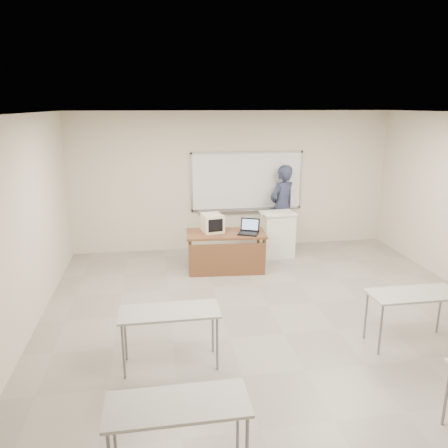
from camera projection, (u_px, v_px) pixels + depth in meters
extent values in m
cube|color=gray|center=(284.00, 334.00, 6.14)|extent=(7.00, 8.00, 0.01)
cube|color=white|center=(247.00, 181.00, 9.57)|extent=(2.40, 0.03, 1.20)
cube|color=#B7BABC|center=(248.00, 153.00, 9.40)|extent=(2.48, 0.04, 0.04)
cube|color=#B7BABC|center=(247.00, 208.00, 9.73)|extent=(2.48, 0.04, 0.04)
cube|color=#B7BABC|center=(192.00, 183.00, 9.38)|extent=(0.04, 0.04, 1.28)
cube|color=#B7BABC|center=(301.00, 180.00, 9.75)|extent=(0.04, 0.04, 1.28)
cube|color=#B7BABC|center=(247.00, 211.00, 9.70)|extent=(2.16, 0.07, 0.02)
cube|color=#A3A29D|center=(169.00, 312.00, 5.23)|extent=(1.20, 0.50, 0.03)
cylinder|color=slate|center=(123.00, 352.00, 5.05)|extent=(0.03, 0.03, 0.70)
cylinder|color=slate|center=(217.00, 344.00, 5.22)|extent=(0.03, 0.03, 0.70)
cylinder|color=slate|center=(125.00, 334.00, 5.43)|extent=(0.03, 0.03, 0.70)
cylinder|color=slate|center=(213.00, 328.00, 5.60)|extent=(0.03, 0.03, 0.70)
cube|color=#A3A29D|center=(415.00, 294.00, 5.72)|extent=(1.20, 0.50, 0.03)
cylinder|color=slate|center=(381.00, 330.00, 5.54)|extent=(0.03, 0.03, 0.70)
cylinder|color=slate|center=(366.00, 315.00, 5.92)|extent=(0.03, 0.03, 0.70)
cylinder|color=slate|center=(440.00, 310.00, 6.09)|extent=(0.03, 0.03, 0.70)
cube|color=#A3A29D|center=(178.00, 405.00, 3.61)|extent=(1.20, 0.50, 0.03)
cylinder|color=slate|center=(114.00, 432.00, 3.81)|extent=(0.03, 0.03, 0.70)
cylinder|color=slate|center=(238.00, 418.00, 3.98)|extent=(0.03, 0.03, 0.70)
cylinder|color=slate|center=(447.00, 395.00, 4.30)|extent=(0.03, 0.03, 0.70)
cube|color=brown|center=(226.00, 234.00, 8.36)|extent=(1.50, 0.75, 0.04)
cube|color=brown|center=(229.00, 260.00, 8.13)|extent=(1.43, 0.03, 0.63)
cylinder|color=#3F2D14|center=(192.00, 260.00, 8.05)|extent=(0.06, 0.06, 0.71)
cylinder|color=#3F2D14|center=(264.00, 256.00, 8.27)|extent=(0.06, 0.06, 0.71)
cylinder|color=#3F2D14|center=(189.00, 249.00, 8.66)|extent=(0.06, 0.06, 0.71)
cylinder|color=#3F2D14|center=(257.00, 245.00, 8.87)|extent=(0.06, 0.06, 0.71)
cube|color=silver|center=(277.00, 235.00, 9.19)|extent=(0.64, 0.46, 0.92)
cube|color=silver|center=(278.00, 213.00, 9.06)|extent=(0.68, 0.50, 0.04)
cube|color=beige|center=(212.00, 223.00, 8.42)|extent=(0.36, 0.38, 0.34)
cube|color=beige|center=(213.00, 225.00, 8.22)|extent=(0.38, 0.04, 0.36)
cube|color=black|center=(213.00, 226.00, 8.20)|extent=(0.29, 0.01, 0.24)
cube|color=black|center=(248.00, 234.00, 8.24)|extent=(0.37, 0.27, 0.02)
cube|color=black|center=(248.00, 233.00, 8.23)|extent=(0.30, 0.15, 0.01)
cube|color=black|center=(246.00, 225.00, 8.37)|extent=(0.37, 0.08, 0.25)
cube|color=#748CB8|center=(247.00, 225.00, 8.36)|extent=(0.31, 0.06, 0.19)
ellipsoid|color=#B7BBBE|center=(253.00, 230.00, 8.48)|extent=(0.11, 0.07, 0.04)
cube|color=beige|center=(273.00, 213.00, 8.92)|extent=(0.50, 0.25, 0.03)
imported|color=black|center=(282.00, 207.00, 9.62)|extent=(0.81, 0.73, 1.87)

